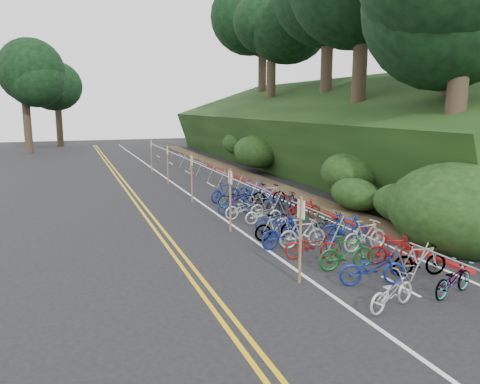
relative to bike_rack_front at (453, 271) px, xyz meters
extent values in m
plane|color=black|center=(-3.53, 3.34, -0.84)|extent=(120.00, 120.00, 0.00)
cube|color=gold|center=(-5.68, 13.34, -0.84)|extent=(0.12, 80.00, 0.01)
cube|color=gold|center=(-5.38, 13.34, -0.84)|extent=(0.12, 80.00, 0.01)
cube|color=silver|center=(-2.53, 13.34, -0.84)|extent=(0.12, 80.00, 0.01)
cube|color=silver|center=(1.67, 13.34, -0.84)|extent=(0.12, 80.00, 0.01)
cube|color=silver|center=(-0.43, 1.34, -0.84)|extent=(0.10, 1.60, 0.01)
cube|color=silver|center=(-0.43, 7.34, -0.84)|extent=(0.10, 1.60, 0.01)
cube|color=silver|center=(-0.43, 13.34, -0.84)|extent=(0.10, 1.60, 0.01)
cube|color=silver|center=(-0.43, 19.34, -0.84)|extent=(0.10, 1.60, 0.01)
cube|color=silver|center=(-0.43, 25.34, -0.84)|extent=(0.10, 1.60, 0.01)
cube|color=silver|center=(-0.43, 31.34, -0.84)|extent=(0.10, 1.60, 0.01)
cube|color=silver|center=(-0.43, 37.34, -0.84)|extent=(0.10, 1.60, 0.01)
cube|color=maroon|center=(2.17, 15.34, -0.79)|extent=(0.25, 28.00, 0.10)
cube|color=black|center=(9.97, 25.34, 1.96)|extent=(12.32, 44.00, 9.11)
cube|color=#382819|center=(2.87, 25.34, -0.76)|extent=(1.40, 44.00, 0.16)
ellipsoid|color=#284C19|center=(3.67, 6.34, 0.20)|extent=(2.00, 2.80, 1.60)
ellipsoid|color=#284C19|center=(4.47, 11.34, 0.71)|extent=(2.60, 3.64, 2.08)
ellipsoid|color=#284C19|center=(5.67, 17.34, 1.15)|extent=(2.20, 3.08, 1.76)
ellipsoid|color=#284C19|center=(4.27, 23.34, 0.72)|extent=(3.00, 4.20, 2.40)
ellipsoid|color=#284C19|center=(4.97, 29.34, 0.88)|extent=(2.40, 3.36, 1.92)
ellipsoid|color=#284C19|center=(6.27, 33.34, 1.57)|extent=(2.80, 3.92, 2.24)
ellipsoid|color=#284C19|center=(3.47, 9.34, 0.06)|extent=(1.80, 2.52, 1.44)
ellipsoid|color=#284C19|center=(6.47, 21.34, 1.76)|extent=(3.20, 4.48, 2.56)
ellipsoid|color=black|center=(4.47, 3.84, 0.37)|extent=(5.28, 6.16, 3.52)
cylinder|color=#2D2319|center=(5.97, 6.34, 3.17)|extent=(0.80, 0.80, 5.62)
cylinder|color=#2D2319|center=(8.47, 9.34, 5.42)|extent=(0.87, 0.87, 6.92)
cylinder|color=#2D2319|center=(7.47, 15.34, 4.90)|extent=(0.85, 0.85, 6.49)
cylinder|color=#2D2319|center=(9.97, 23.34, 6.04)|extent=(0.89, 0.89, 7.36)
cylinder|color=#2D2319|center=(8.97, 31.34, 4.99)|extent=(0.82, 0.82, 6.06)
ellipsoid|color=black|center=(8.97, 31.34, 10.44)|extent=(8.08, 8.08, 7.67)
cylinder|color=#2D2319|center=(11.47, 39.34, 6.12)|extent=(0.87, 0.87, 6.92)
ellipsoid|color=black|center=(11.47, 39.34, 12.47)|extent=(9.61, 9.61, 9.13)
cylinder|color=#2D2319|center=(-12.53, 45.34, 1.97)|extent=(0.80, 0.80, 5.62)
ellipsoid|color=black|center=(-12.53, 45.34, 7.09)|extent=(7.69, 7.69, 7.31)
cylinder|color=#2D2319|center=(-9.53, 53.34, 1.75)|extent=(0.78, 0.78, 5.19)
ellipsoid|color=black|center=(-9.53, 53.34, 6.37)|extent=(6.73, 6.73, 6.39)
cylinder|color=gray|center=(0.00, 0.00, 0.28)|extent=(0.05, 3.14, 0.05)
cylinder|color=gray|center=(-0.28, 1.47, -0.28)|extent=(0.57, 0.04, 1.10)
cylinder|color=gray|center=(0.28, 1.47, -0.28)|extent=(0.57, 0.04, 1.10)
cylinder|color=gray|center=(-0.53, 6.34, 0.31)|extent=(0.05, 3.00, 0.05)
cylinder|color=gray|center=(-0.81, 4.94, -0.27)|extent=(0.58, 0.04, 1.13)
cylinder|color=gray|center=(-0.25, 4.94, -0.27)|extent=(0.58, 0.04, 1.13)
cylinder|color=gray|center=(-0.81, 7.74, -0.27)|extent=(0.58, 0.04, 1.13)
cylinder|color=gray|center=(-0.25, 7.74, -0.27)|extent=(0.58, 0.04, 1.13)
cylinder|color=gray|center=(-0.53, 11.34, 0.31)|extent=(0.05, 3.00, 0.05)
cylinder|color=gray|center=(-0.81, 9.94, -0.27)|extent=(0.58, 0.04, 1.13)
cylinder|color=gray|center=(-0.25, 9.94, -0.27)|extent=(0.58, 0.04, 1.13)
cylinder|color=gray|center=(-0.81, 12.74, -0.27)|extent=(0.58, 0.04, 1.13)
cylinder|color=gray|center=(-0.25, 12.74, -0.27)|extent=(0.58, 0.04, 1.13)
cylinder|color=gray|center=(-0.53, 16.34, 0.31)|extent=(0.05, 3.00, 0.05)
cylinder|color=gray|center=(-0.81, 14.94, -0.27)|extent=(0.58, 0.04, 1.13)
cylinder|color=gray|center=(-0.25, 14.94, -0.27)|extent=(0.58, 0.04, 1.13)
cylinder|color=gray|center=(-0.81, 17.74, -0.27)|extent=(0.58, 0.04, 1.13)
cylinder|color=gray|center=(-0.25, 17.74, -0.27)|extent=(0.58, 0.04, 1.13)
cylinder|color=gray|center=(-0.53, 21.34, 0.31)|extent=(0.05, 3.00, 0.05)
cylinder|color=gray|center=(-0.81, 19.94, -0.27)|extent=(0.58, 0.04, 1.13)
cylinder|color=gray|center=(-0.25, 19.94, -0.27)|extent=(0.58, 0.04, 1.13)
cylinder|color=gray|center=(-0.81, 22.74, -0.27)|extent=(0.58, 0.04, 1.13)
cylinder|color=gray|center=(-0.25, 22.74, -0.27)|extent=(0.58, 0.04, 1.13)
cylinder|color=gray|center=(-0.53, 26.34, 0.31)|extent=(0.05, 3.00, 0.05)
cylinder|color=gray|center=(-0.81, 24.94, -0.27)|extent=(0.58, 0.04, 1.13)
cylinder|color=gray|center=(-0.25, 24.94, -0.27)|extent=(0.58, 0.04, 1.13)
cylinder|color=gray|center=(-0.81, 27.74, -0.27)|extent=(0.58, 0.04, 1.13)
cylinder|color=gray|center=(-0.25, 27.74, -0.27)|extent=(0.58, 0.04, 1.13)
cylinder|color=brown|center=(-2.91, 2.52, 0.38)|extent=(0.08, 0.08, 2.45)
cube|color=silver|center=(-2.91, 2.52, 1.26)|extent=(0.02, 0.40, 0.50)
cylinder|color=brown|center=(-2.93, 8.34, 0.41)|extent=(0.08, 0.08, 2.50)
cube|color=silver|center=(-2.93, 8.34, 1.31)|extent=(0.02, 0.40, 0.50)
cylinder|color=brown|center=(-2.93, 14.34, 0.41)|extent=(0.08, 0.08, 2.50)
cube|color=silver|center=(-2.93, 14.34, 1.31)|extent=(0.02, 0.40, 0.50)
cylinder|color=brown|center=(-2.93, 20.34, 0.41)|extent=(0.08, 0.08, 2.50)
cube|color=silver|center=(-2.93, 20.34, 1.31)|extent=(0.02, 0.40, 0.50)
cylinder|color=brown|center=(-2.93, 26.34, 0.41)|extent=(0.08, 0.08, 2.50)
cube|color=silver|center=(-2.93, 26.34, 1.31)|extent=(0.02, 0.40, 0.50)
imported|color=navy|center=(-1.91, 5.68, -0.28)|extent=(0.93, 1.93, 1.12)
imported|color=beige|center=(-1.61, 0.23, -0.40)|extent=(1.08, 1.77, 0.88)
imported|color=slate|center=(0.43, 0.38, -0.41)|extent=(1.05, 1.75, 0.87)
imported|color=navy|center=(-1.11, 1.70, -0.35)|extent=(1.08, 1.98, 0.98)
imported|color=slate|center=(0.60, 1.81, -0.34)|extent=(0.78, 1.71, 0.99)
imported|color=#144C1E|center=(-1.10, 2.98, -0.30)|extent=(0.66, 1.85, 1.09)
imported|color=maroon|center=(0.52, 2.90, -0.36)|extent=(1.00, 1.65, 0.96)
imported|color=maroon|center=(-1.61, 4.22, -0.39)|extent=(1.16, 1.81, 0.90)
imported|color=#9E9EA3|center=(0.54, 4.39, -0.30)|extent=(0.68, 1.84, 1.08)
imported|color=#9E9EA3|center=(-1.29, 5.42, -0.32)|extent=(0.62, 1.76, 1.04)
imported|color=navy|center=(0.44, 5.46, -0.31)|extent=(0.94, 1.84, 1.06)
imported|color=slate|center=(-1.77, 6.60, -0.34)|extent=(0.53, 1.67, 1.00)
imported|color=slate|center=(0.49, 6.59, -0.42)|extent=(0.90, 1.68, 0.84)
imported|color=navy|center=(-1.27, 7.95, -0.43)|extent=(0.62, 1.60, 0.83)
imported|color=#144C1E|center=(0.45, 8.16, -0.42)|extent=(0.58, 1.61, 0.84)
imported|color=beige|center=(-1.21, 9.08, -0.42)|extent=(0.60, 1.63, 0.85)
imported|color=maroon|center=(0.71, 9.10, -0.37)|extent=(0.50, 1.60, 0.95)
imported|color=#9E9EA3|center=(-1.65, 10.15, -0.37)|extent=(0.63, 1.79, 0.94)
imported|color=black|center=(0.30, 10.15, -0.29)|extent=(0.70, 1.87, 1.10)
imported|color=navy|center=(-1.71, 11.14, -0.39)|extent=(0.63, 1.73, 0.90)
imported|color=navy|center=(0.68, 11.28, -0.41)|extent=(0.58, 1.64, 0.86)
imported|color=slate|center=(-1.21, 12.35, -0.36)|extent=(0.94, 1.91, 0.96)
imported|color=slate|center=(0.49, 12.39, -0.30)|extent=(0.56, 1.81, 1.08)
imported|color=navy|center=(-1.32, 13.82, -0.31)|extent=(1.01, 1.83, 1.06)
imported|color=navy|center=(0.36, 13.92, -0.30)|extent=(1.07, 1.87, 1.08)
camera|label=1|loc=(-8.75, -8.50, 4.00)|focal=35.00mm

